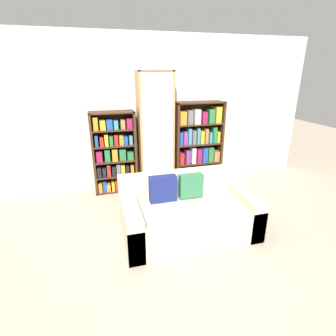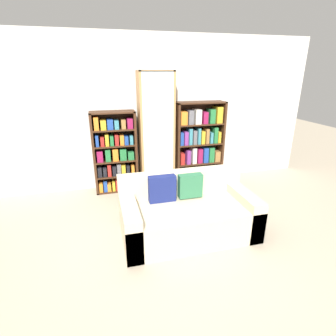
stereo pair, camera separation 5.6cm
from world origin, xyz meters
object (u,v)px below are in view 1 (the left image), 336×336
at_px(bookshelf_left, 114,154).
at_px(display_cabinet, 156,132).
at_px(wine_bottle, 188,191).
at_px(bookshelf_right, 198,145).
at_px(couch, 188,213).

xyz_separation_m(bookshelf_left, display_cabinet, (0.76, -0.02, 0.35)).
bearing_deg(wine_bottle, bookshelf_right, 58.50).
height_order(couch, bookshelf_left, bookshelf_left).
bearing_deg(bookshelf_left, couch, -63.60).
xyz_separation_m(couch, bookshelf_left, (-0.81, 1.64, 0.40)).
distance_m(bookshelf_left, display_cabinet, 0.83).
relative_size(bookshelf_left, wine_bottle, 3.80).
bearing_deg(bookshelf_left, bookshelf_right, -0.01).
bearing_deg(wine_bottle, display_cabinet, 119.23).
bearing_deg(display_cabinet, bookshelf_left, 178.75).
distance_m(couch, display_cabinet, 1.79).
bearing_deg(couch, bookshelf_right, 64.50).
bearing_deg(bookshelf_left, display_cabinet, -1.25).
height_order(bookshelf_left, display_cabinet, display_cabinet).
xyz_separation_m(bookshelf_left, bookshelf_right, (1.59, -0.00, 0.06)).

